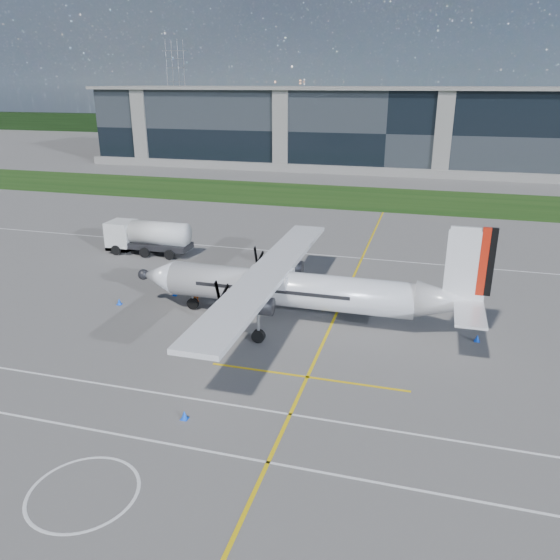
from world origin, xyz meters
name	(u,v)px	position (x,y,z in m)	size (l,w,h in m)	color
ground	(362,209)	(0.00, 40.00, 0.00)	(400.00, 400.00, 0.00)	#5E5C59
grass_strip	(369,198)	(0.00, 48.00, 0.02)	(400.00, 18.00, 0.04)	#15370F
terminal_building	(391,130)	(0.00, 80.00, 7.50)	(120.00, 20.00, 15.00)	black
tree_line	(407,129)	(0.00, 140.00, 3.00)	(400.00, 6.00, 6.00)	black
pylon_west	(176,86)	(-80.00, 150.00, 15.00)	(9.00, 4.60, 30.00)	gray
yellow_taxiway_centerline	(349,286)	(3.00, 10.00, 0.01)	(0.20, 70.00, 0.01)	yellow
white_lane_line	(207,451)	(0.00, -14.00, 0.01)	(90.00, 0.15, 0.01)	white
turboprop_aircraft	(301,270)	(0.68, 1.64, 3.94)	(25.35, 26.29, 7.89)	white
fuel_tanker_truck	(143,237)	(-18.63, 13.74, 1.70)	(9.05, 2.94, 3.40)	silver
baggage_tug	(190,281)	(-9.66, 5.22, 0.87)	(2.89, 1.73, 1.73)	white
ground_crew_person	(196,290)	(-8.12, 3.07, 0.97)	(0.79, 0.57, 1.95)	#F25907
safety_cone_tail	(477,338)	(12.92, 1.70, 0.25)	(0.36, 0.36, 0.50)	blue
safety_cone_portwing	(184,415)	(-2.16, -11.88, 0.25)	(0.36, 0.36, 0.50)	blue
safety_cone_nose_stbd	(175,293)	(-10.41, 3.85, 0.25)	(0.36, 0.36, 0.50)	blue
safety_cone_fwd	(119,302)	(-13.73, 0.92, 0.25)	(0.36, 0.36, 0.50)	blue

